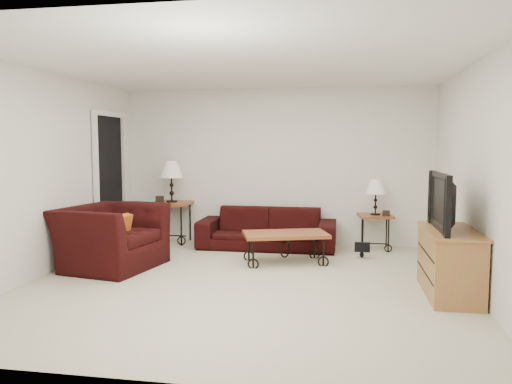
% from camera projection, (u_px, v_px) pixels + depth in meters
% --- Properties ---
extents(ground, '(5.00, 5.00, 0.00)m').
position_uv_depth(ground, '(246.00, 283.00, 5.84)').
color(ground, beige).
rests_on(ground, ground).
extents(wall_back, '(5.00, 0.02, 2.50)m').
position_uv_depth(wall_back, '(275.00, 166.00, 8.17)').
color(wall_back, silver).
rests_on(wall_back, ground).
extents(wall_front, '(5.00, 0.02, 2.50)m').
position_uv_depth(wall_front, '(171.00, 199.00, 3.27)').
color(wall_front, silver).
rests_on(wall_front, ground).
extents(wall_left, '(0.02, 5.00, 2.50)m').
position_uv_depth(wall_left, '(45.00, 174.00, 6.15)').
color(wall_left, silver).
rests_on(wall_left, ground).
extents(wall_right, '(0.02, 5.00, 2.50)m').
position_uv_depth(wall_right, '(478.00, 178.00, 5.29)').
color(wall_right, silver).
rests_on(wall_right, ground).
extents(ceiling, '(5.00, 5.00, 0.00)m').
position_uv_depth(ceiling, '(245.00, 64.00, 5.60)').
color(ceiling, white).
rests_on(ceiling, wall_back).
extents(doorway, '(0.08, 0.94, 2.04)m').
position_uv_depth(doorway, '(110.00, 182.00, 7.79)').
color(doorway, black).
rests_on(doorway, ground).
extents(sofa, '(2.11, 0.83, 0.62)m').
position_uv_depth(sofa, '(267.00, 228.00, 7.80)').
color(sofa, black).
rests_on(sofa, ground).
extents(side_table_left, '(0.65, 0.65, 0.67)m').
position_uv_depth(side_table_left, '(172.00, 222.00, 8.25)').
color(side_table_left, brown).
rests_on(side_table_left, ground).
extents(side_table_right, '(0.56, 0.56, 0.54)m').
position_uv_depth(side_table_right, '(375.00, 232.00, 7.70)').
color(side_table_right, brown).
rests_on(side_table_right, ground).
extents(lamp_left, '(0.40, 0.40, 0.67)m').
position_uv_depth(lamp_left, '(172.00, 182.00, 8.19)').
color(lamp_left, black).
rests_on(lamp_left, side_table_left).
extents(lamp_right, '(0.34, 0.34, 0.54)m').
position_uv_depth(lamp_right, '(376.00, 197.00, 7.65)').
color(lamp_right, black).
rests_on(lamp_right, side_table_right).
extents(photo_frame_left, '(0.13, 0.05, 0.11)m').
position_uv_depth(photo_frame_left, '(160.00, 199.00, 8.10)').
color(photo_frame_left, black).
rests_on(photo_frame_left, side_table_left).
extents(photo_frame_right, '(0.11, 0.02, 0.09)m').
position_uv_depth(photo_frame_right, '(386.00, 213.00, 7.50)').
color(photo_frame_right, black).
rests_on(photo_frame_right, side_table_right).
extents(coffee_table, '(1.25, 0.92, 0.42)m').
position_uv_depth(coffee_table, '(285.00, 248.00, 6.81)').
color(coffee_table, brown).
rests_on(coffee_table, ground).
extents(armchair, '(1.30, 1.43, 0.81)m').
position_uv_depth(armchair, '(111.00, 237.00, 6.55)').
color(armchair, black).
rests_on(armchair, ground).
extents(throw_pillow, '(0.16, 0.38, 0.37)m').
position_uv_depth(throw_pillow, '(120.00, 229.00, 6.46)').
color(throw_pillow, '#DC591C').
rests_on(throw_pillow, armchair).
extents(tv_stand, '(0.49, 1.17, 0.70)m').
position_uv_depth(tv_stand, '(449.00, 263.00, 5.36)').
color(tv_stand, '#B26942').
rests_on(tv_stand, ground).
extents(television, '(0.14, 1.05, 0.61)m').
position_uv_depth(television, '(450.00, 201.00, 5.30)').
color(television, black).
rests_on(television, tv_stand).
extents(backpack, '(0.38, 0.33, 0.42)m').
position_uv_depth(backpack, '(362.00, 243.00, 7.15)').
color(backpack, black).
rests_on(backpack, ground).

